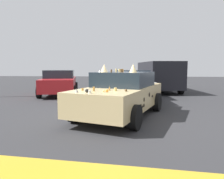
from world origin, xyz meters
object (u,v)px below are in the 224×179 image
at_px(art_car_decorated, 122,94).
at_px(parked_van_far_left, 158,75).
at_px(parked_sedan_behind_right, 132,85).
at_px(parked_sedan_near_right, 59,83).

height_order(art_car_decorated, parked_van_far_left, parked_van_far_left).
xyz_separation_m(art_car_decorated, parked_sedan_behind_right, (3.81, -0.37, -0.02)).
relative_size(art_car_decorated, parked_van_far_left, 0.92).
relative_size(art_car_decorated, parked_sedan_behind_right, 1.13).
bearing_deg(parked_sedan_behind_right, art_car_decorated, -12.06).
bearing_deg(parked_sedan_behind_right, parked_sedan_near_right, -114.05).
distance_m(art_car_decorated, parked_van_far_left, 7.81).
height_order(art_car_decorated, parked_sedan_near_right, art_car_decorated).
xyz_separation_m(parked_sedan_near_right, parked_sedan_behind_right, (-1.35, -4.28, 0.00)).
bearing_deg(parked_sedan_near_right, parked_van_far_left, 98.09).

